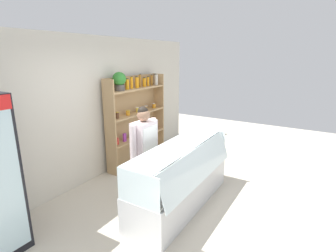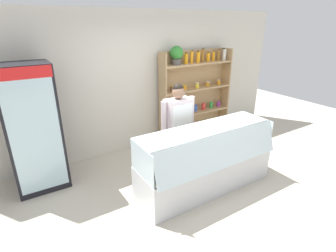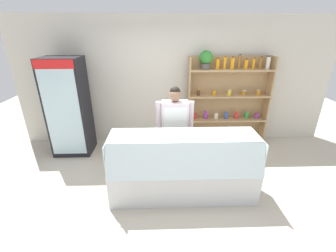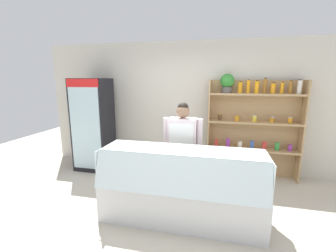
% 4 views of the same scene
% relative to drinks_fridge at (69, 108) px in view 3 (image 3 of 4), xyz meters
% --- Properties ---
extents(ground_plane, '(12.00, 12.00, 0.00)m').
position_rel_drinks_fridge_xyz_m(ground_plane, '(2.16, -1.49, -0.97)').
color(ground_plane, beige).
extents(back_wall, '(6.80, 0.10, 2.70)m').
position_rel_drinks_fridge_xyz_m(back_wall, '(2.16, 0.54, 0.38)').
color(back_wall, beige).
rests_on(back_wall, ground).
extents(drinks_fridge, '(0.74, 0.60, 1.95)m').
position_rel_drinks_fridge_xyz_m(drinks_fridge, '(0.00, 0.00, 0.00)').
color(drinks_fridge, black).
rests_on(drinks_fridge, ground).
extents(shelving_unit, '(1.73, 0.29, 2.03)m').
position_rel_drinks_fridge_xyz_m(shelving_unit, '(3.22, 0.32, 0.18)').
color(shelving_unit, tan).
rests_on(shelving_unit, ground).
extents(deli_display_case, '(2.19, 0.74, 1.01)m').
position_rel_drinks_fridge_xyz_m(deli_display_case, '(2.16, -1.43, -0.66)').
color(deli_display_case, silver).
rests_on(deli_display_case, ground).
extents(shop_clerk, '(0.63, 0.25, 1.57)m').
position_rel_drinks_fridge_xyz_m(shop_clerk, '(2.07, -0.80, -0.05)').
color(shop_clerk, '#4C4233').
rests_on(shop_clerk, ground).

